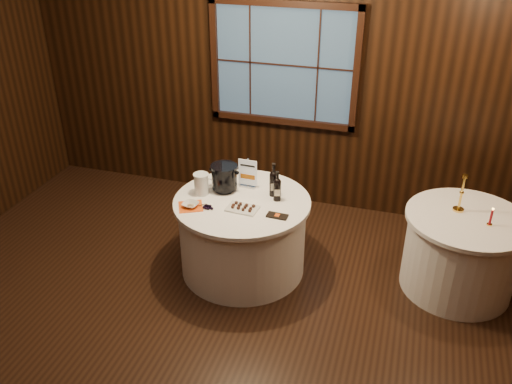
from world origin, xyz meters
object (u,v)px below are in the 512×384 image
(grape_bunch, at_px, (208,206))
(brass_candlestick, at_px, (461,198))
(port_bottle_left, at_px, (274,182))
(red_candle, at_px, (491,218))
(side_table, at_px, (461,253))
(chocolate_box, at_px, (277,216))
(main_table, at_px, (243,235))
(cracker_bowl, at_px, (190,205))
(ice_bucket, at_px, (224,177))
(sign_stand, at_px, (248,177))
(chocolate_plate, at_px, (242,208))
(port_bottle_right, at_px, (277,188))
(glass_pitcher, at_px, (201,184))

(grape_bunch, bearing_deg, brass_candlestick, 16.09)
(port_bottle_left, distance_m, brass_candlestick, 1.68)
(grape_bunch, distance_m, red_candle, 2.45)
(side_table, relative_size, brass_candlestick, 3.04)
(chocolate_box, distance_m, brass_candlestick, 1.64)
(main_table, height_order, red_candle, red_candle)
(cracker_bowl, height_order, brass_candlestick, brass_candlestick)
(ice_bucket, xyz_separation_m, chocolate_box, (0.61, -0.32, -0.13))
(sign_stand, bearing_deg, chocolate_plate, -76.74)
(port_bottle_left, height_order, grape_bunch, port_bottle_left)
(side_table, distance_m, cracker_bowl, 2.50)
(port_bottle_left, distance_m, ice_bucket, 0.47)
(port_bottle_right, bearing_deg, glass_pitcher, 171.41)
(main_table, height_order, cracker_bowl, cracker_bowl)
(grape_bunch, height_order, red_candle, red_candle)
(main_table, height_order, chocolate_plate, chocolate_plate)
(port_bottle_right, distance_m, cracker_bowl, 0.81)
(glass_pitcher, bearing_deg, ice_bucket, 10.01)
(main_table, distance_m, red_candle, 2.22)
(brass_candlestick, bearing_deg, chocolate_plate, -163.50)
(port_bottle_left, height_order, port_bottle_right, port_bottle_left)
(sign_stand, distance_m, red_candle, 2.19)
(main_table, height_order, grape_bunch, grape_bunch)
(red_candle, bearing_deg, glass_pitcher, -175.45)
(main_table, xyz_separation_m, glass_pitcher, (-0.40, 0.01, 0.49))
(sign_stand, distance_m, chocolate_box, 0.62)
(side_table, bearing_deg, glass_pitcher, -173.09)
(main_table, relative_size, red_candle, 7.51)
(main_table, distance_m, port_bottle_left, 0.61)
(main_table, bearing_deg, chocolate_plate, -70.70)
(red_candle, bearing_deg, side_table, 152.27)
(main_table, relative_size, port_bottle_right, 4.35)
(chocolate_plate, relative_size, red_candle, 1.71)
(side_table, height_order, chocolate_box, chocolate_box)
(main_table, relative_size, side_table, 1.19)
(ice_bucket, height_order, red_candle, ice_bucket)
(port_bottle_right, distance_m, chocolate_box, 0.32)
(port_bottle_left, height_order, brass_candlestick, brass_candlestick)
(port_bottle_left, bearing_deg, side_table, -16.37)
(brass_candlestick, distance_m, red_candle, 0.31)
(chocolate_plate, xyz_separation_m, grape_bunch, (-0.30, -0.07, 0.00))
(ice_bucket, distance_m, glass_pitcher, 0.23)
(port_bottle_left, relative_size, brass_candlestick, 0.93)
(port_bottle_left, relative_size, chocolate_plate, 1.13)
(chocolate_plate, relative_size, chocolate_box, 1.58)
(side_table, bearing_deg, chocolate_box, -163.22)
(grape_bunch, bearing_deg, glass_pitcher, 123.32)
(grape_bunch, bearing_deg, main_table, 43.00)
(port_bottle_right, height_order, red_candle, port_bottle_right)
(main_table, distance_m, chocolate_plate, 0.43)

